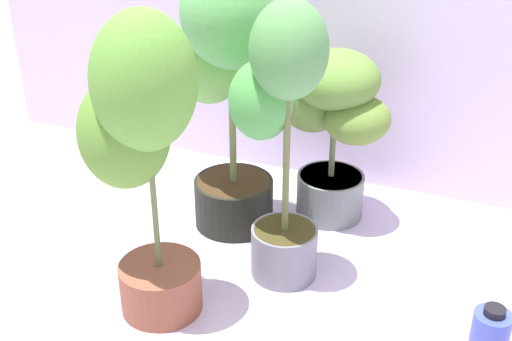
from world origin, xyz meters
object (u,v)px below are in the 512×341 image
(potted_plant_back_center, at_px, (333,119))
(potted_plant_back_left, at_px, (226,69))
(potted_plant_front_left, at_px, (140,139))
(potted_plant_center, at_px, (279,122))

(potted_plant_back_center, relative_size, potted_plant_back_left, 0.66)
(potted_plant_front_left, bearing_deg, potted_plant_back_center, 63.82)
(potted_plant_back_center, height_order, potted_plant_back_left, potted_plant_back_left)
(potted_plant_front_left, height_order, potted_plant_back_left, potted_plant_back_left)
(potted_plant_back_center, bearing_deg, potted_plant_center, -97.88)
(potted_plant_front_left, bearing_deg, potted_plant_center, 45.90)
(potted_plant_back_center, height_order, potted_plant_center, potted_plant_center)
(potted_plant_front_left, distance_m, potted_plant_center, 0.41)
(potted_plant_back_left, xyz_separation_m, potted_plant_center, (0.26, -0.22, -0.06))
(potted_plant_back_center, height_order, potted_plant_front_left, potted_plant_front_left)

